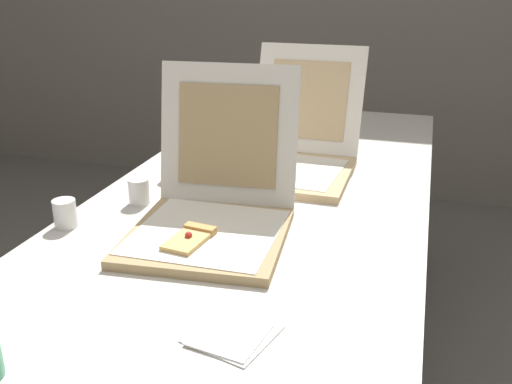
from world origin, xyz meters
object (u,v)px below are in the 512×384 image
object	(u,v)px
table	(265,207)
cup_white_far	(230,143)
cup_white_mid	(173,168)
cup_white_near_center	(139,191)
cup_white_near_left	(65,214)
napkin_pile	(231,334)
pizza_box_front	(212,212)
pizza_box_middle	(294,155)

from	to	relation	value
table	cup_white_far	xyz separation A→B (m)	(-0.21, 0.31, 0.08)
cup_white_mid	cup_white_near_center	bearing A→B (deg)	-91.91
cup_white_near_left	cup_white_far	distance (m)	0.69
cup_white_near_center	napkin_pile	world-z (taller)	cup_white_near_center
pizza_box_front	cup_white_near_center	distance (m)	0.27
pizza_box_middle	cup_white_mid	bearing A→B (deg)	-151.95
pizza_box_middle	cup_white_far	xyz separation A→B (m)	(-0.25, 0.12, -0.02)
cup_white_near_left	cup_white_mid	xyz separation A→B (m)	(0.11, 0.38, 0.00)
pizza_box_front	cup_white_mid	bearing A→B (deg)	122.69
cup_white_far	cup_white_near_center	world-z (taller)	same
table	pizza_box_front	size ratio (longest dim) A/B	4.57
pizza_box_middle	cup_white_near_center	bearing A→B (deg)	-131.69
table	cup_white_mid	world-z (taller)	cup_white_mid
table	cup_white_mid	bearing A→B (deg)	175.97
pizza_box_front	cup_white_near_center	world-z (taller)	pizza_box_front
table	cup_white_mid	distance (m)	0.30
table	napkin_pile	size ratio (longest dim) A/B	12.83
table	cup_white_far	bearing A→B (deg)	124.44
table	pizza_box_middle	world-z (taller)	pizza_box_middle
cup_white_near_center	pizza_box_middle	bearing A→B (deg)	47.98
pizza_box_middle	table	bearing A→B (deg)	-100.77
table	pizza_box_front	xyz separation A→B (m)	(-0.05, -0.29, 0.10)
cup_white_near_left	cup_white_near_center	bearing A→B (deg)	60.74
pizza_box_front	cup_white_near_left	xyz separation A→B (m)	(-0.35, -0.07, -0.02)
table	cup_white_far	distance (m)	0.38
cup_white_far	cup_white_near_center	xyz separation A→B (m)	(-0.08, -0.48, 0.00)
cup_white_near_center	napkin_pile	distance (m)	0.63
napkin_pile	pizza_box_front	bearing A→B (deg)	115.53
pizza_box_middle	pizza_box_front	bearing A→B (deg)	-99.71
pizza_box_front	cup_white_mid	world-z (taller)	pizza_box_front
cup_white_near_center	cup_white_far	bearing A→B (deg)	80.28
cup_white_near_center	cup_white_near_left	bearing A→B (deg)	-119.26
pizza_box_middle	cup_white_mid	world-z (taller)	pizza_box_middle
cup_white_near_left	table	bearing A→B (deg)	42.14
cup_white_near_left	pizza_box_front	bearing A→B (deg)	11.32
cup_white_far	pizza_box_front	bearing A→B (deg)	-74.63
table	cup_white_near_left	xyz separation A→B (m)	(-0.39, -0.36, 0.08)
cup_white_near_left	napkin_pile	world-z (taller)	cup_white_near_left
cup_white_mid	pizza_box_front	bearing A→B (deg)	-52.08
cup_white_mid	cup_white_near_center	xyz separation A→B (m)	(-0.01, -0.20, 0.00)
cup_white_near_center	table	bearing A→B (deg)	31.04
table	cup_white_mid	xyz separation A→B (m)	(-0.29, 0.02, 0.08)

